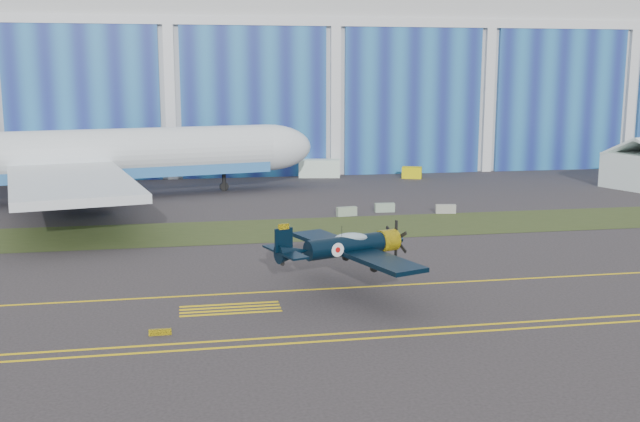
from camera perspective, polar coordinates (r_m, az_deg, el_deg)
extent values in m
plane|color=#383335|center=(56.85, 11.08, -3.85)|extent=(260.00, 260.00, 0.00)
cube|color=#475128|center=(69.72, 6.91, -1.07)|extent=(260.00, 10.00, 0.02)
cube|color=silver|center=(124.90, -0.93, 10.99)|extent=(220.00, 45.00, 30.00)
cube|color=navy|center=(102.54, 1.18, 8.31)|extent=(220.00, 0.60, 20.00)
cube|color=silver|center=(102.64, 1.21, 14.23)|extent=(220.00, 0.70, 1.20)
cube|color=yellow|center=(52.39, 13.06, -5.15)|extent=(200.00, 0.20, 0.02)
cube|color=yellow|center=(44.23, 17.96, -8.33)|extent=(80.00, 0.20, 0.02)
cube|color=yellow|center=(45.06, 17.36, -7.94)|extent=(80.00, 0.20, 0.02)
cube|color=yellow|center=(41.57, -12.09, -9.01)|extent=(1.20, 0.15, 0.35)
cube|color=white|center=(101.22, -0.06, 3.27)|extent=(5.79, 3.10, 2.38)
cube|color=yellow|center=(100.92, 7.01, 2.92)|extent=(2.99, 2.43, 1.51)
cube|color=gray|center=(73.66, 2.04, -0.04)|extent=(2.07, 0.90, 0.90)
cube|color=gray|center=(76.01, 4.95, 0.26)|extent=(2.02, 0.68, 0.90)
cube|color=#98988F|center=(76.00, 9.55, 0.15)|extent=(2.07, 0.93, 0.90)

